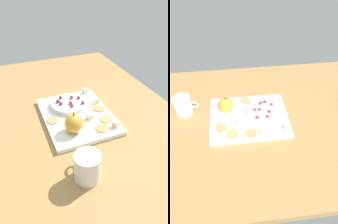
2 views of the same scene
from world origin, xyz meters
The scene contains 22 objects.
table centered at (0.00, 0.00, 2.06)cm, with size 146.42×85.34×4.13cm, color #9D7543.
platter centered at (-2.54, -0.94, 4.98)cm, with size 35.11×27.05×1.71cm, color white.
serving_dish centered at (-9.50, -2.09, 6.90)cm, with size 15.78×15.78×2.12cm, color silver.
apple_whole centered at (7.30, -5.70, 9.37)cm, with size 7.06×7.06×7.06cm, color gold.
apple_stem centered at (7.30, -5.70, 13.50)cm, with size 0.50×0.50×1.20cm, color brown.
cheese_cube_0 centered at (-7.30, 9.92, 7.00)cm, with size 2.32×2.32×2.32cm, color beige.
cheese_cube_1 centered at (10.61, 10.06, 7.00)cm, with size 2.32×2.32×2.32cm, color beige.
cheese_cube_2 centered at (-17.71, 8.96, 7.00)cm, with size 2.32×2.32×2.32cm, color beige.
cheese_cube_3 centered at (2.41, 2.59, 7.00)cm, with size 2.32×2.32×2.32cm, color beige.
cracker_0 centered at (-1.85, -11.46, 6.04)cm, with size 5.02×5.02×0.40cm, color tan.
cracker_1 centered at (5.36, 8.47, 6.04)cm, with size 5.02×5.02×0.40cm, color tan.
cracker_2 centered at (-2.47, 9.18, 6.04)cm, with size 5.02×5.02×0.40cm, color #AA8453.
cracker_3 centered at (9.95, 4.50, 6.04)cm, with size 5.02×5.02×0.40cm, color tan.
grape_0 centered at (-13.56, -4.53, 8.64)cm, with size 1.66×1.50×1.37cm, color #882D43.
grape_1 centered at (-10.50, 2.82, 8.63)cm, with size 1.66×1.50×1.35cm, color #923150.
grape_2 centered at (-5.91, 3.00, 8.69)cm, with size 1.66×1.50×1.46cm, color #982C49.
grape_3 centered at (-5.49, -1.97, 8.71)cm, with size 1.66×1.50×1.50cm, color #91364C.
grape_4 centered at (-7.62, -1.91, 8.71)cm, with size 1.66×1.50×1.50cm, color #9A3540.
grape_5 centered at (-11.79, -0.38, 8.67)cm, with size 1.66×1.50×1.43cm, color #922A4B.
grape_6 centered at (-8.67, -5.92, 8.73)cm, with size 1.66×1.50×1.54cm, color #9A2A57.
grape_7 centered at (-10.81, -6.60, 8.73)cm, with size 1.66×1.50×1.54cm, color maroon.
cup centered at (26.91, -8.65, 8.64)cm, with size 11.04×7.83×9.03cm.
Camera 1 is at (63.98, -24.63, 55.81)cm, focal length 33.46 mm.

